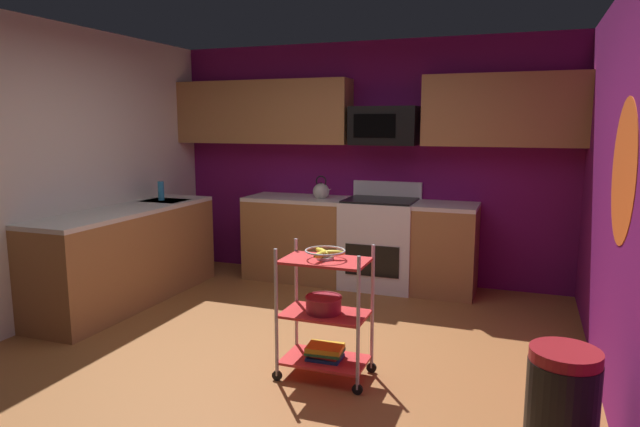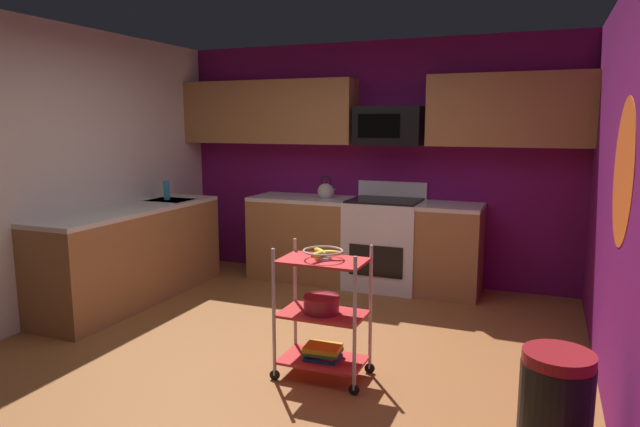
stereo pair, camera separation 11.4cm
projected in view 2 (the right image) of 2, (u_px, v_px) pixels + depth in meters
floor at (274, 360)px, 4.14m from camera, size 4.40×4.80×0.04m
wall_back at (371, 162)px, 6.16m from camera, size 4.52×0.06×2.60m
wall_left at (39, 174)px, 4.76m from camera, size 0.06×4.80×2.60m
wall_right at (629, 200)px, 3.11m from camera, size 0.06×4.80×2.60m
wall_flower_decal at (623, 172)px, 3.15m from camera, size 0.00×0.86×0.86m
counter_run at (261, 247)px, 5.74m from camera, size 3.45×2.73×0.92m
oven_range at (384, 242)px, 5.90m from camera, size 0.76×0.65×1.10m
upper_cabinets at (362, 111)px, 5.91m from camera, size 4.40×0.33×0.70m
microwave at (389, 126)px, 5.80m from camera, size 0.70×0.39×0.40m
rolling_cart at (323, 314)px, 3.77m from camera, size 0.64×0.37×0.91m
fruit_bowl at (323, 253)px, 3.70m from camera, size 0.27×0.27×0.07m
mixing_bowl_large at (321, 304)px, 3.76m from camera, size 0.25×0.25×0.11m
book_stack at (323, 352)px, 3.81m from camera, size 0.26×0.20×0.09m
kettle at (326, 191)px, 6.06m from camera, size 0.21×0.18×0.26m
dish_soap_bottle at (167, 190)px, 5.93m from camera, size 0.06×0.06×0.20m
trash_can at (554, 418)px, 2.67m from camera, size 0.34×0.42×0.66m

